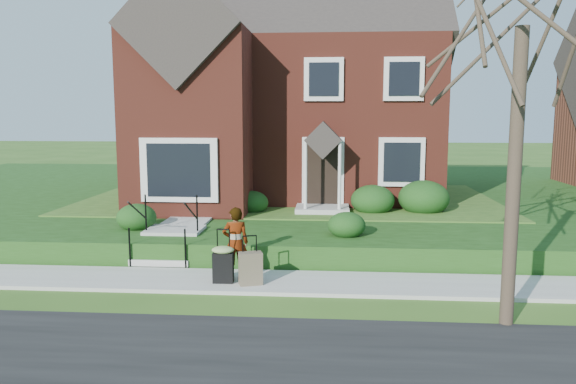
# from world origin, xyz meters

# --- Properties ---
(ground) EXTENTS (120.00, 120.00, 0.00)m
(ground) POSITION_xyz_m (0.00, 0.00, 0.00)
(ground) COLOR #2D5119
(ground) RESTS_ON ground
(sidewalk) EXTENTS (60.00, 1.60, 0.08)m
(sidewalk) POSITION_xyz_m (0.00, 0.00, 0.04)
(sidewalk) COLOR #9E9B93
(sidewalk) RESTS_ON ground
(terrace) EXTENTS (44.00, 20.00, 0.60)m
(terrace) POSITION_xyz_m (4.00, 10.90, 0.30)
(terrace) COLOR #1A3A0F
(terrace) RESTS_ON ground
(walkway) EXTENTS (1.20, 6.00, 0.06)m
(walkway) POSITION_xyz_m (-2.50, 5.00, 0.63)
(walkway) COLOR #9E9B93
(walkway) RESTS_ON terrace
(main_house) EXTENTS (10.40, 10.20, 9.40)m
(main_house) POSITION_xyz_m (-0.21, 9.61, 5.26)
(main_house) COLOR maroon
(main_house) RESTS_ON terrace
(front_steps) EXTENTS (1.40, 2.02, 1.50)m
(front_steps) POSITION_xyz_m (-2.50, 1.84, 0.47)
(front_steps) COLOR #9E9B93
(front_steps) RESTS_ON ground
(foundation_shrubs) EXTENTS (9.71, 4.77, 1.08)m
(foundation_shrubs) POSITION_xyz_m (1.08, 4.98, 1.05)
(foundation_shrubs) COLOR black
(foundation_shrubs) RESTS_ON terrace
(woman) EXTENTS (0.63, 0.49, 1.54)m
(woman) POSITION_xyz_m (-0.57, 0.13, 0.85)
(woman) COLOR #999999
(woman) RESTS_ON sidewalk
(suitcase_black) EXTENTS (0.47, 0.39, 1.12)m
(suitcase_black) POSITION_xyz_m (-0.77, -0.21, 0.52)
(suitcase_black) COLOR black
(suitcase_black) RESTS_ON sidewalk
(suitcase_olive) EXTENTS (0.53, 0.40, 1.02)m
(suitcase_olive) POSITION_xyz_m (-0.19, -0.31, 0.42)
(suitcase_olive) COLOR brown
(suitcase_olive) RESTS_ON sidewalk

